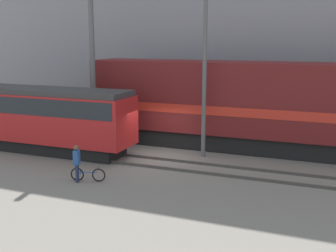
{
  "coord_description": "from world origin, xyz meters",
  "views": [
    {
      "loc": [
        8.66,
        -20.03,
        6.18
      ],
      "look_at": [
        0.69,
        -0.16,
        1.8
      ],
      "focal_mm": 45.0,
      "sensor_mm": 36.0,
      "label": 1
    }
  ],
  "objects": [
    {
      "name": "bicycle",
      "position": [
        -1.31,
        -4.74,
        0.31
      ],
      "size": [
        1.55,
        0.59,
        0.67
      ],
      "color": "black",
      "rests_on": "ground"
    },
    {
      "name": "building_backdrop",
      "position": [
        0.0,
        10.17,
        8.0
      ],
      "size": [
        42.74,
        6.0,
        15.99
      ],
      "color": "gray",
      "rests_on": "ground"
    },
    {
      "name": "streetcar",
      "position": [
        -6.18,
        -1.16,
        2.05
      ],
      "size": [
        10.08,
        2.54,
        3.59
      ],
      "color": "black",
      "rests_on": "ground"
    },
    {
      "name": "person",
      "position": [
        -1.69,
        -5.0,
        1.02
      ],
      "size": [
        0.31,
        0.41,
        1.68
      ],
      "color": "#232D4C",
      "rests_on": "ground"
    },
    {
      "name": "track_far",
      "position": [
        0.0,
        3.36,
        0.07
      ],
      "size": [
        60.0,
        1.51,
        0.14
      ],
      "color": "#47423D",
      "rests_on": "ground"
    },
    {
      "name": "track_near",
      "position": [
        0.0,
        -1.16,
        0.07
      ],
      "size": [
        60.0,
        1.5,
        0.14
      ],
      "color": "#47423D",
      "rests_on": "ground"
    },
    {
      "name": "ground_plane",
      "position": [
        0.0,
        0.0,
        0.0
      ],
      "size": [
        120.0,
        120.0,
        0.0
      ],
      "primitive_type": "plane",
      "color": "slate"
    },
    {
      "name": "utility_pole_left",
      "position": [
        -4.51,
        1.1,
        4.99
      ],
      "size": [
        0.3,
        0.3,
        9.99
      ],
      "color": "#595959",
      "rests_on": "ground"
    },
    {
      "name": "utility_pole_center",
      "position": [
        2.23,
        1.1,
        4.38
      ],
      "size": [
        0.22,
        0.22,
        8.76
      ],
      "color": "#595959",
      "rests_on": "ground"
    },
    {
      "name": "freight_locomotive",
      "position": [
        5.56,
        3.36,
        2.61
      ],
      "size": [
        21.25,
        3.04,
        5.6
      ],
      "color": "black",
      "rests_on": "ground"
    }
  ]
}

